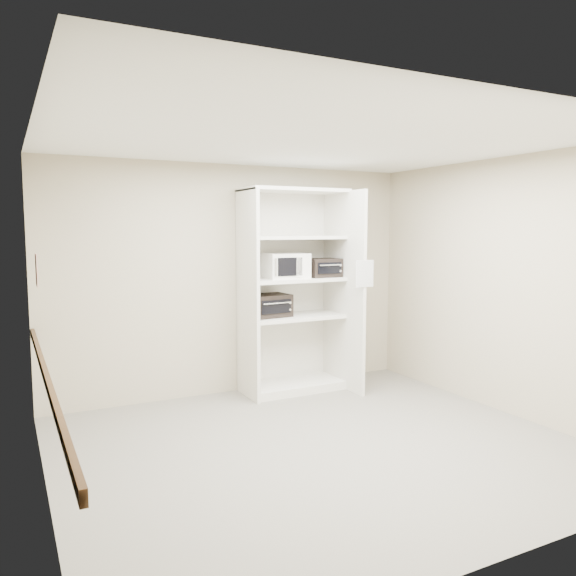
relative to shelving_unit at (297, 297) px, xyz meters
name	(u,v)px	position (x,y,z in m)	size (l,w,h in m)	color
floor	(320,447)	(-0.67, -1.70, -1.13)	(4.50, 4.00, 0.01)	#615E51
ceiling	(322,140)	(-0.67, -1.70, 1.57)	(4.50, 4.00, 0.01)	white
wall_back	(236,280)	(-0.67, 0.30, 0.22)	(4.50, 0.02, 2.70)	tan
wall_front	(502,336)	(-0.67, -3.70, 0.22)	(4.50, 0.02, 2.70)	tan
wall_left	(40,316)	(-2.92, -1.70, 0.22)	(0.02, 4.00, 2.70)	tan
wall_right	(505,286)	(1.58, -1.70, 0.22)	(0.02, 4.00, 2.70)	tan
shelving_unit	(297,297)	(0.00, 0.00, 0.00)	(1.24, 0.92, 2.42)	silver
microwave	(286,266)	(-0.15, 0.00, 0.39)	(0.49, 0.37, 0.29)	white
toaster_oven_upper	(323,268)	(0.33, -0.06, 0.35)	(0.39, 0.29, 0.22)	black
toaster_oven_lower	(268,305)	(-0.36, 0.03, -0.08)	(0.48, 0.36, 0.26)	black
paper_sign	(365,274)	(0.54, -0.63, 0.31)	(0.24, 0.01, 0.30)	white
chair_rail	(47,379)	(-2.89, -1.70, -0.23)	(0.04, 3.98, 0.08)	#331A09
wall_poster	(37,270)	(-2.90, -1.26, 0.51)	(0.01, 0.18, 0.25)	silver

